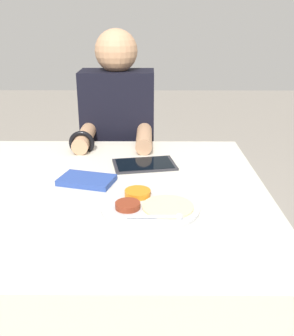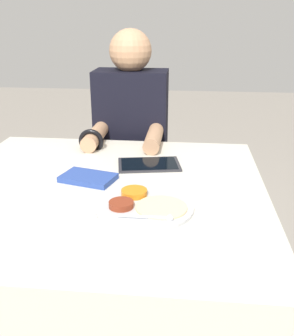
# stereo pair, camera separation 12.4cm
# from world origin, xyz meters

# --- Properties ---
(dining_table) EXTENTS (1.12, 1.07, 0.74)m
(dining_table) POSITION_xyz_m (0.00, 0.00, 0.37)
(dining_table) COLOR beige
(dining_table) RESTS_ON ground_plane
(thali_tray) EXTENTS (0.30, 0.30, 0.03)m
(thali_tray) POSITION_xyz_m (0.17, -0.14, 0.75)
(thali_tray) COLOR #B7BABF
(thali_tray) RESTS_ON dining_table
(red_notebook) EXTENTS (0.21, 0.16, 0.02)m
(red_notebook) POSITION_xyz_m (-0.05, 0.05, 0.75)
(red_notebook) COLOR silver
(red_notebook) RESTS_ON dining_table
(tablet_device) EXTENTS (0.26, 0.19, 0.01)m
(tablet_device) POSITION_xyz_m (0.14, 0.22, 0.75)
(tablet_device) COLOR #28282D
(tablet_device) RESTS_ON dining_table
(person_diner) EXTENTS (0.37, 0.47, 1.23)m
(person_diner) POSITION_xyz_m (0.01, 0.70, 0.59)
(person_diner) COLOR black
(person_diner) RESTS_ON ground_plane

